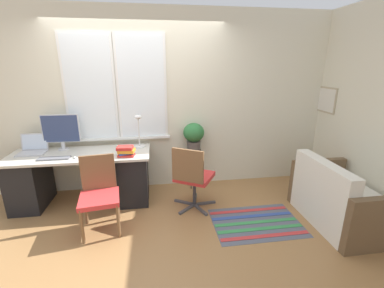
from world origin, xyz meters
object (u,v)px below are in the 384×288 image
Objects in this scene: office_chair_swivel at (192,176)px; potted_plant at (194,135)px; laptop at (33,149)px; couch_loveseat at (340,202)px; monitor at (61,130)px; keyboard at (54,158)px; book_stack at (126,151)px; desk_chair_wooden at (99,192)px; mouse at (75,158)px; plant_stand at (194,155)px; desk_lamp at (139,128)px.

office_chair_swivel is 0.79m from potted_plant.
couch_loveseat is at bearing -16.00° from laptop.
monitor reaches higher than keyboard.
keyboard is 1.63× the size of book_stack.
monitor is 0.58× the size of desk_chair_wooden.
mouse is 0.05× the size of couch_loveseat.
plant_stand is at bearing 1.34° from monitor.
laptop is 1.47m from desk_lamp.
desk_lamp reaches higher than book_stack.
book_stack reaches higher than plant_stand.
potted_plant is at bearing 13.28° from keyboard.
desk_chair_wooden is at bearing 43.76° from office_chair_swivel.
desk_lamp is (0.81, 0.39, 0.27)m from mouse.
office_chair_swivel is at bearing -100.16° from potted_plant.
book_stack is 0.27× the size of office_chair_swivel.
laptop is 0.29× the size of couch_loveseat.
mouse is at bearing 119.66° from desk_chair_wooden.
couch_loveseat is (2.62, -0.80, -0.53)m from book_stack.
desk_lamp is 0.41× the size of couch_loveseat.
desk_chair_wooden is at bearing -52.47° from mouse.
potted_plant is (0.83, 0.08, -0.16)m from desk_lamp.
potted_plant is at bearing 15.98° from mouse.
mouse is 3.40m from couch_loveseat.
office_chair_swivel is 0.69m from plant_stand.
keyboard is at bearing -89.46° from monitor.
office_chair_swivel is (1.78, -0.23, -0.27)m from keyboard.
book_stack is (0.92, -0.42, -0.21)m from monitor.
desk_chair_wooden is (-0.29, -0.47, -0.34)m from book_stack.
plant_stand is 1.38× the size of potted_plant.
desk_lamp is 0.84m from potted_plant.
office_chair_swivel is (0.86, -0.21, -0.33)m from book_stack.
couch_loveseat is 2.67× the size of potted_plant.
monitor is 0.43× the size of couch_loveseat.
mouse is 1.71m from potted_plant.
desk_chair_wooden reaches higher than mouse.
office_chair_swivel is at bearing -100.16° from plant_stand.
laptop is at bearing 140.32° from keyboard.
couch_loveseat is at bearing -25.59° from desk_lamp.
laptop is at bearing -177.68° from desk_lamp.
couch_loveseat is (3.27, -0.79, -0.47)m from mouse.
office_chair_swivel is at bearing 4.97° from desk_chair_wooden.
monitor is 1.97m from office_chair_swivel.
office_chair_swivel is 2.05× the size of potted_plant.
mouse is at bearing -164.02° from potted_plant.
plant_stand is at bearing 5.60° from desk_lamp.
desk_chair_wooden is 1.58m from plant_stand.
mouse is 0.66m from desk_chair_wooden.
monitor reaches higher than mouse.
couch_loveseat is at bearing -14.15° from desk_chair_wooden.
plant_stand is at bearing 3.51° from laptop.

